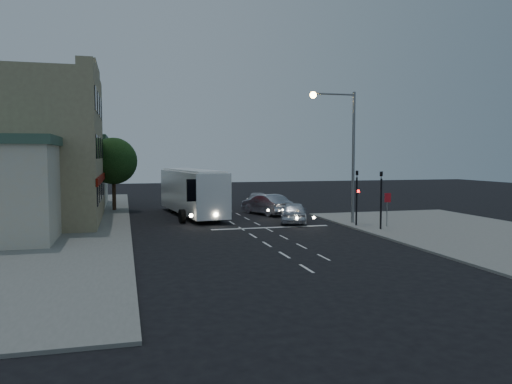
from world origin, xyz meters
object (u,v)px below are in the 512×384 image
object	(u,v)px
traffic_signal_side	(381,193)
streetlight	(345,141)
car_sedan_b	(258,200)
regulatory_sign	(387,204)
car_sedan_a	(266,204)
tour_bus	(192,191)
street_tree	(113,159)
car_suv	(294,212)
traffic_signal_main	(357,191)

from	to	relation	value
traffic_signal_side	streetlight	distance (m)	4.84
car_sedan_b	regulatory_sign	distance (m)	16.06
car_sedan_a	car_sedan_b	size ratio (longest dim) A/B	1.06
car_sedan_b	regulatory_sign	size ratio (longest dim) A/B	2.15
tour_bus	car_sedan_a	size ratio (longest dim) A/B	2.44
tour_bus	car_sedan_a	world-z (taller)	tour_bus
street_tree	car_sedan_a	bearing A→B (deg)	-25.69
tour_bus	street_tree	distance (m)	8.31
tour_bus	car_sedan_b	bearing A→B (deg)	30.37
car_sedan_b	regulatory_sign	world-z (taller)	regulatory_sign
car_suv	regulatory_sign	xyz separation A→B (m)	(5.06, -4.04, 0.84)
car_suv	car_sedan_a	size ratio (longest dim) A/B	0.88
car_sedan_b	traffic_signal_side	world-z (taller)	traffic_signal_side
car_sedan_a	car_suv	bearing A→B (deg)	77.34
regulatory_sign	street_tree	world-z (taller)	street_tree
car_sedan_a	street_tree	bearing A→B (deg)	-43.38
car_suv	car_sedan_b	world-z (taller)	car_suv
car_sedan_a	regulatory_sign	size ratio (longest dim) A/B	2.28
car_sedan_a	car_sedan_b	world-z (taller)	car_sedan_a
car_suv	car_sedan_b	xyz separation A→B (m)	(0.40, 11.30, -0.07)
regulatory_sign	streetlight	distance (m)	5.18
regulatory_sign	street_tree	size ratio (longest dim) A/B	0.35
car_suv	traffic_signal_main	size ratio (longest dim) A/B	1.08
tour_bus	car_sedan_b	xyz separation A→B (m)	(6.82, 5.22, -1.31)
street_tree	streetlight	bearing A→B (deg)	-39.51
traffic_signal_main	streetlight	world-z (taller)	streetlight
car_sedan_b	traffic_signal_side	bearing A→B (deg)	114.15
car_sedan_a	traffic_signal_side	distance (m)	11.52
traffic_signal_side	streetlight	world-z (taller)	streetlight
car_suv	traffic_signal_side	size ratio (longest dim) A/B	1.08
car_suv	streetlight	world-z (taller)	streetlight
tour_bus	streetlight	bearing A→B (deg)	-45.95
car_sedan_b	street_tree	world-z (taller)	street_tree
tour_bus	car_sedan_a	xyz separation A→B (m)	(5.94, -0.62, -1.17)
street_tree	tour_bus	bearing A→B (deg)	-40.46
car_sedan_a	car_sedan_b	bearing A→B (deg)	-116.27
car_suv	streetlight	size ratio (longest dim) A/B	0.49
car_suv	car_sedan_b	distance (m)	11.31
car_suv	regulatory_sign	bearing A→B (deg)	160.87
traffic_signal_side	tour_bus	bearing A→B (deg)	133.40
tour_bus	traffic_signal_side	size ratio (longest dim) A/B	2.99
traffic_signal_main	streetlight	bearing A→B (deg)	100.20
car_sedan_b	streetlight	world-z (taller)	streetlight
regulatory_sign	car_suv	bearing A→B (deg)	141.42
car_sedan_b	traffic_signal_side	size ratio (longest dim) A/B	1.15
car_suv	street_tree	distance (m)	17.17
car_suv	street_tree	world-z (taller)	street_tree
regulatory_sign	tour_bus	bearing A→B (deg)	138.60
car_sedan_a	traffic_signal_main	distance (m)	9.45
tour_bus	traffic_signal_side	world-z (taller)	traffic_signal_side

